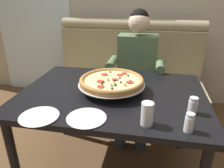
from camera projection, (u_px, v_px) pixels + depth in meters
The scene contains 9 objects.
booth_bench at pixel (127, 84), 2.54m from camera, with size 1.71×0.78×1.13m.
dining_table at pixel (112, 102), 1.58m from camera, with size 1.33×0.97×0.74m.
diner_main at pixel (136, 67), 2.16m from camera, with size 0.54×0.64×1.27m.
pizza at pixel (112, 81), 1.53m from camera, with size 0.49×0.49×0.11m.
shaker_parmesan at pixel (193, 107), 1.26m from camera, with size 0.05×0.05×0.10m.
shaker_oregano at pixel (189, 124), 1.09m from camera, with size 0.05×0.05×0.11m.
plate_near_left at pixel (86, 117), 1.22m from camera, with size 0.23×0.23×0.02m.
plate_near_right at pixel (39, 115), 1.23m from camera, with size 0.23×0.23×0.02m.
drinking_glass at pixel (147, 115), 1.14m from camera, with size 0.07×0.07×0.13m.
Camera 1 is at (0.26, -1.37, 1.40)m, focal length 33.93 mm.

